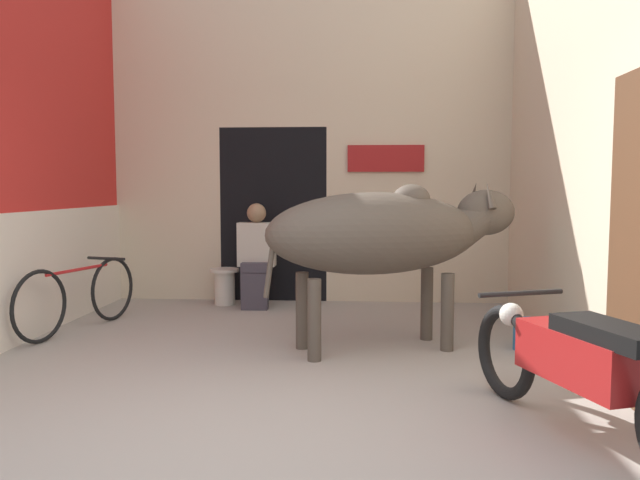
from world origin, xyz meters
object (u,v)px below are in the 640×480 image
(bicycle, at_px, (79,296))
(bucket, at_px, (529,335))
(shopkeeper_seated, at_px, (256,253))
(plastic_stool, at_px, (225,285))
(cow, at_px, (387,233))
(motorcycle_near, at_px, (580,365))

(bicycle, bearing_deg, bucket, -5.89)
(shopkeeper_seated, relative_size, bucket, 4.58)
(bicycle, height_order, bucket, bicycle)
(bicycle, relative_size, plastic_stool, 3.82)
(cow, relative_size, motorcycle_near, 1.17)
(motorcycle_near, height_order, shopkeeper_seated, shopkeeper_seated)
(cow, relative_size, plastic_stool, 5.41)
(motorcycle_near, xyz_separation_m, shopkeeper_seated, (-2.38, 3.62, 0.21))
(bicycle, bearing_deg, plastic_stool, 52.54)
(cow, xyz_separation_m, motorcycle_near, (0.97, -1.89, -0.57))
(shopkeeper_seated, height_order, bucket, shopkeeper_seated)
(cow, bearing_deg, bicycle, 170.82)
(motorcycle_near, bearing_deg, bucket, 82.97)
(shopkeeper_seated, bearing_deg, bucket, -32.77)
(bucket, bearing_deg, shopkeeper_seated, 147.23)
(cow, relative_size, shopkeeper_seated, 1.92)
(bucket, bearing_deg, cow, -177.87)
(motorcycle_near, relative_size, plastic_stool, 4.64)
(motorcycle_near, relative_size, bucket, 7.55)
(shopkeeper_seated, distance_m, bucket, 3.15)
(cow, height_order, shopkeeper_seated, cow)
(bicycle, relative_size, bucket, 6.22)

